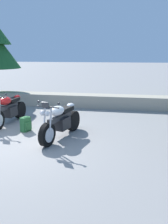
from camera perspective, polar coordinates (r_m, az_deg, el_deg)
The scene contains 5 objects.
ground_plane at distance 6.56m, azimuth -16.11°, elevation -7.42°, with size 120.00×120.00×0.00m, color gray.
stone_wall at distance 10.82m, azimuth -5.05°, elevation 2.98°, with size 36.00×0.80×0.55m, color #A89E89.
motorcycle_red_near_left at distance 8.32m, azimuth -17.83°, elevation 0.49°, with size 0.67×2.07×1.18m.
motorcycle_white_centre at distance 6.63m, azimuth -5.72°, elevation -2.26°, with size 0.83×2.03×1.18m.
rider_backpack at distance 7.44m, azimuth -13.99°, elevation -2.74°, with size 0.33×0.34×0.47m.
Camera 1 is at (2.81, -5.44, 2.33)m, focal length 37.66 mm.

